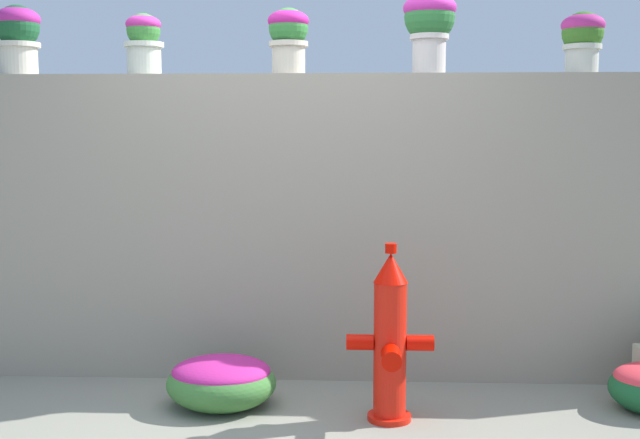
{
  "coord_description": "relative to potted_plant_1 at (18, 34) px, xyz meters",
  "views": [
    {
      "loc": [
        0.39,
        -3.8,
        1.52
      ],
      "look_at": [
        0.17,
        0.86,
        1.0
      ],
      "focal_mm": 44.56,
      "sensor_mm": 36.0,
      "label": 1
    }
  ],
  "objects": [
    {
      "name": "flower_bush_left",
      "position": [
        1.34,
        -0.64,
        -1.96
      ],
      "size": [
        0.61,
        0.55,
        0.29
      ],
      "color": "#3E7735",
      "rests_on": "ground"
    },
    {
      "name": "ground_plane",
      "position": [
        1.7,
        -1.07,
        -2.11
      ],
      "size": [
        24.0,
        24.0,
        0.0
      ],
      "primitive_type": "plane",
      "color": "gray"
    },
    {
      "name": "fire_hydrant",
      "position": [
        2.26,
        -0.81,
        -1.69
      ],
      "size": [
        0.46,
        0.36,
        0.94
      ],
      "color": "red",
      "rests_on": "ground"
    },
    {
      "name": "potted_plant_2",
      "position": [
        0.79,
        -0.02,
        -0.05
      ],
      "size": [
        0.24,
        0.24,
        0.37
      ],
      "color": "beige",
      "rests_on": "stone_wall"
    },
    {
      "name": "stone_wall",
      "position": [
        1.7,
        -0.01,
        -1.19
      ],
      "size": [
        5.93,
        0.3,
        1.86
      ],
      "primitive_type": "cube",
      "color": "gray",
      "rests_on": "ground"
    },
    {
      "name": "potted_plant_3",
      "position": [
        1.67,
        -0.01,
        -0.02
      ],
      "size": [
        0.25,
        0.25,
        0.4
      ],
      "color": "beige",
      "rests_on": "stone_wall"
    },
    {
      "name": "potted_plant_4",
      "position": [
        2.51,
        -0.05,
        0.05
      ],
      "size": [
        0.32,
        0.32,
        0.48
      ],
      "color": "beige",
      "rests_on": "stone_wall"
    },
    {
      "name": "potted_plant_5",
      "position": [
        3.42,
        0.01,
        -0.04
      ],
      "size": [
        0.26,
        0.26,
        0.37
      ],
      "color": "beige",
      "rests_on": "stone_wall"
    },
    {
      "name": "potted_plant_1",
      "position": [
        0.0,
        0.0,
        0.0
      ],
      "size": [
        0.28,
        0.28,
        0.43
      ],
      "color": "beige",
      "rests_on": "stone_wall"
    }
  ]
}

